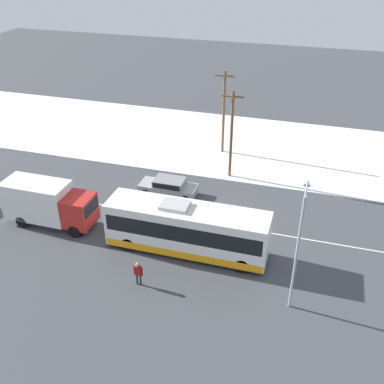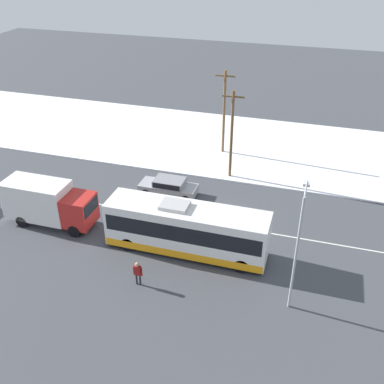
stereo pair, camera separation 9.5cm
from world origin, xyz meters
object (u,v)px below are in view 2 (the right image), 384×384
at_px(city_bus, 187,229).
at_px(sedan_car, 169,186).
at_px(box_truck, 48,202).
at_px(utility_pole_snowlot, 224,111).
at_px(streetlamp, 299,237).
at_px(pedestrian_at_stop, 138,271).
at_px(utility_pole_roadside, 232,134).

distance_m(city_bus, sedan_car, 7.57).
relative_size(box_truck, sedan_car, 1.42).
relative_size(box_truck, utility_pole_snowlot, 0.83).
bearing_deg(streetlamp, sedan_car, 138.65).
height_order(pedestrian_at_stop, utility_pole_roadside, utility_pole_roadside).
bearing_deg(utility_pole_snowlot, pedestrian_at_stop, -91.48).
height_order(pedestrian_at_stop, utility_pole_snowlot, utility_pole_snowlot).
distance_m(pedestrian_at_stop, streetlamp, 9.67).
bearing_deg(sedan_car, city_bus, 118.63).
bearing_deg(utility_pole_snowlot, streetlamp, -65.41).
distance_m(pedestrian_at_stop, utility_pole_roadside, 15.42).
height_order(sedan_car, utility_pole_snowlot, utility_pole_snowlot).
bearing_deg(city_bus, streetlamp, -21.74).
bearing_deg(pedestrian_at_stop, sedan_car, 99.62).
relative_size(city_bus, sedan_car, 2.30).
bearing_deg(streetlamp, box_truck, 170.18).
height_order(sedan_car, pedestrian_at_stop, pedestrian_at_stop).
relative_size(streetlamp, utility_pole_roadside, 0.95).
distance_m(streetlamp, utility_pole_roadside, 15.29).
xyz_separation_m(box_truck, utility_pole_roadside, (10.93, 10.70, 2.25)).
relative_size(city_bus, streetlamp, 1.46).
height_order(city_bus, box_truck, city_bus).
bearing_deg(utility_pole_roadside, utility_pole_snowlot, 110.67).
height_order(streetlamp, utility_pole_snowlot, utility_pole_snowlot).
relative_size(city_bus, box_truck, 1.62).
xyz_separation_m(pedestrian_at_stop, utility_pole_roadside, (2.25, 14.95, 3.02)).
height_order(city_bus, utility_pole_snowlot, utility_pole_snowlot).
bearing_deg(streetlamp, utility_pole_snowlot, 114.59).
bearing_deg(utility_pole_roadside, city_bus, -92.38).
distance_m(city_bus, utility_pole_snowlot, 15.78).
xyz_separation_m(city_bus, utility_pole_snowlot, (-1.29, 15.53, 2.43)).
bearing_deg(streetlamp, utility_pole_roadside, 115.85).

